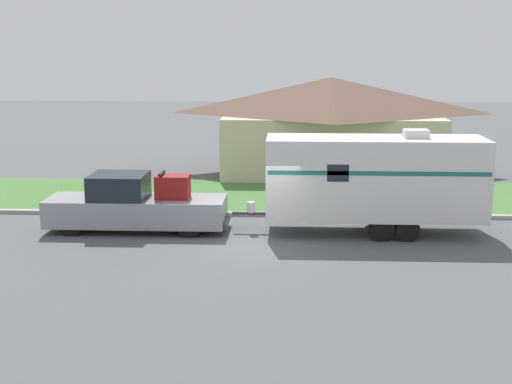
{
  "coord_description": "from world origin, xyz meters",
  "views": [
    {
      "loc": [
        0.95,
        -22.37,
        6.3
      ],
      "look_at": [
        -0.23,
        1.44,
        1.4
      ],
      "focal_mm": 50.0,
      "sensor_mm": 36.0,
      "label": 1
    }
  ],
  "objects": [
    {
      "name": "house_across_street",
      "position": [
        2.93,
        13.74,
        2.47
      ],
      "size": [
        11.44,
        7.59,
        4.77
      ],
      "color": "beige",
      "rests_on": "ground_plane"
    },
    {
      "name": "ground_plane",
      "position": [
        0.0,
        0.0,
        0.0
      ],
      "size": [
        120.0,
        120.0,
        0.0
      ],
      "primitive_type": "plane",
      "color": "#515456"
    },
    {
      "name": "lawn_strip",
      "position": [
        0.0,
        7.4,
        0.01
      ],
      "size": [
        80.0,
        7.0,
        0.03
      ],
      "color": "#477538",
      "rests_on": "ground_plane"
    },
    {
      "name": "curb_strip",
      "position": [
        0.0,
        3.75,
        0.07
      ],
      "size": [
        80.0,
        0.3,
        0.14
      ],
      "color": "#999993",
      "rests_on": "ground_plane"
    },
    {
      "name": "pickup_truck",
      "position": [
        -4.41,
        1.44,
        0.88
      ],
      "size": [
        6.26,
        1.98,
        2.07
      ],
      "color": "black",
      "rests_on": "ground_plane"
    },
    {
      "name": "travel_trailer",
      "position": [
        3.8,
        1.44,
        1.93
      ],
      "size": [
        8.49,
        2.29,
        3.58
      ],
      "color": "black",
      "rests_on": "ground_plane"
    },
    {
      "name": "mailbox",
      "position": [
        -4.08,
        4.59,
        1.04
      ],
      "size": [
        0.48,
        0.2,
        1.35
      ],
      "color": "brown",
      "rests_on": "ground_plane"
    }
  ]
}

